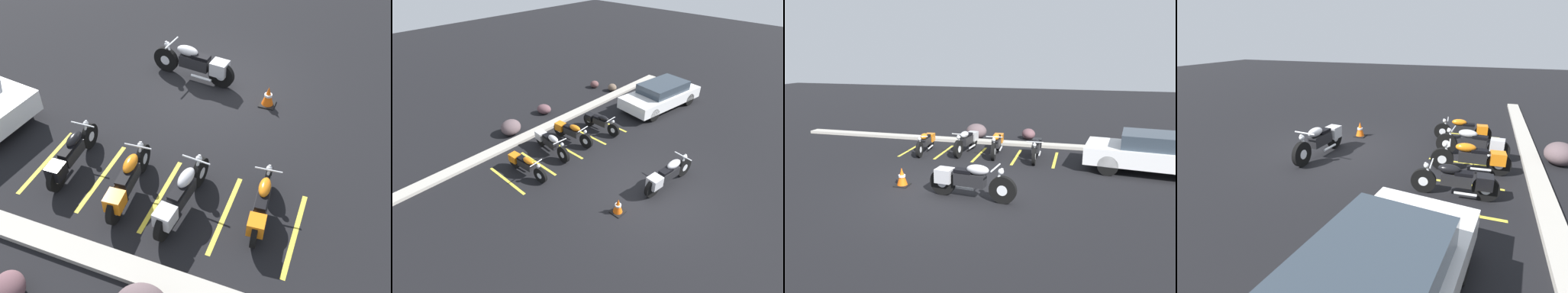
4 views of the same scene
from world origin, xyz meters
TOP-DOWN VIEW (x-y plane):
  - ground at (0.00, 0.00)m, footprint 60.00×60.00m
  - motorcycle_silver_featured at (0.54, -0.21)m, footprint 2.43×0.73m
  - parked_bike_0 at (-2.38, 3.93)m, footprint 0.55×1.98m
  - parked_bike_1 at (-0.84, 4.33)m, footprint 0.62×2.20m
  - parked_bike_2 at (0.32, 4.34)m, footprint 0.60×2.12m
  - parked_bike_3 at (1.84, 4.06)m, footprint 0.56×2.01m
  - car_white at (5.75, 3.35)m, footprint 4.50×2.34m
  - concrete_curb at (0.00, 5.93)m, footprint 18.00×0.50m
  - landscape_rock_0 at (1.15, 7.12)m, footprint 0.80×0.88m
  - landscape_rock_1 at (5.65, 6.45)m, footprint 0.62×0.63m
  - landscape_rock_2 at (5.30, 7.51)m, footprint 0.68×0.68m
  - landscape_rock_3 at (-1.11, 6.65)m, footprint 1.04×0.96m
  - traffic_cone at (-1.58, 0.22)m, footprint 0.40×0.40m
  - stall_line_0 at (-3.12, 4.08)m, footprint 0.10×2.10m
  - stall_line_1 at (-1.71, 4.08)m, footprint 0.10×2.10m
  - stall_line_2 at (-0.29, 4.08)m, footprint 0.10×2.10m
  - stall_line_3 at (1.12, 4.08)m, footprint 0.10×2.10m
  - stall_line_4 at (2.54, 4.08)m, footprint 0.10×2.10m

SIDE VIEW (x-z plane):
  - ground at x=0.00m, z-range 0.00..0.00m
  - stall_line_0 at x=-3.12m, z-range 0.00..0.00m
  - stall_line_1 at x=-1.71m, z-range 0.00..0.00m
  - stall_line_2 at x=-0.29m, z-range 0.00..0.00m
  - stall_line_3 at x=1.12m, z-range 0.00..0.00m
  - stall_line_4 at x=2.54m, z-range 0.00..0.00m
  - concrete_curb at x=0.00m, z-range 0.00..0.12m
  - landscape_rock_2 at x=5.30m, z-range 0.00..0.40m
  - landscape_rock_1 at x=5.65m, z-range 0.00..0.41m
  - landscape_rock_0 at x=1.15m, z-range 0.00..0.47m
  - traffic_cone at x=-1.58m, z-range -0.02..0.52m
  - landscape_rock_3 at x=-1.11m, z-range 0.00..0.67m
  - parked_bike_0 at x=-2.38m, z-range 0.02..0.80m
  - parked_bike_3 at x=1.84m, z-range 0.03..0.82m
  - parked_bike_2 at x=0.32m, z-range 0.03..0.86m
  - parked_bike_1 at x=-0.84m, z-range 0.03..0.89m
  - motorcycle_silver_featured at x=0.54m, z-range 0.03..0.99m
  - car_white at x=5.75m, z-range 0.04..1.32m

